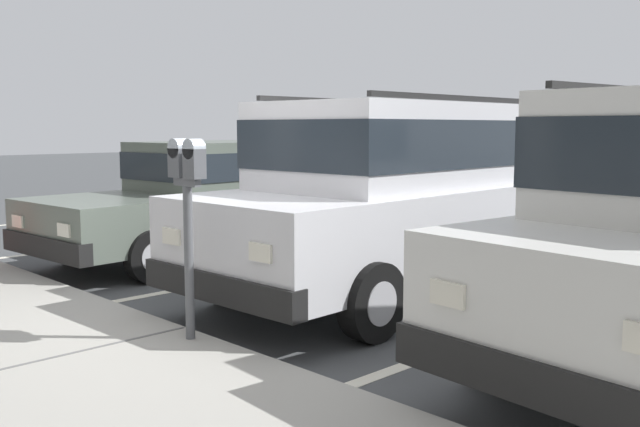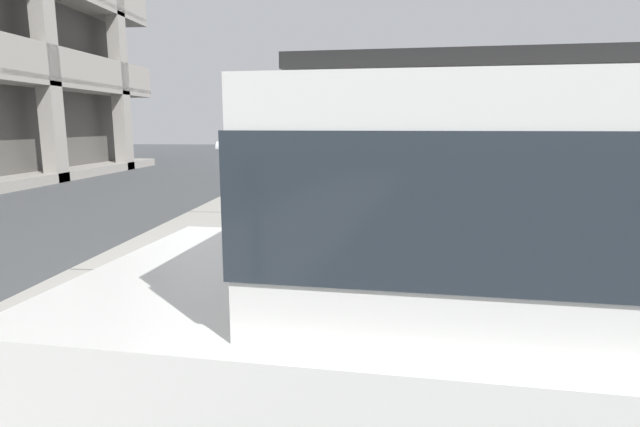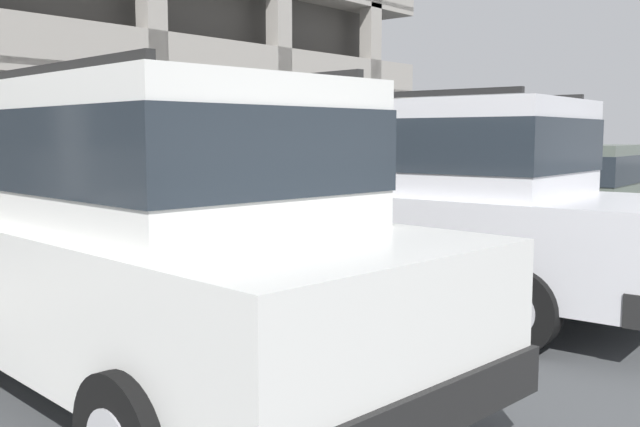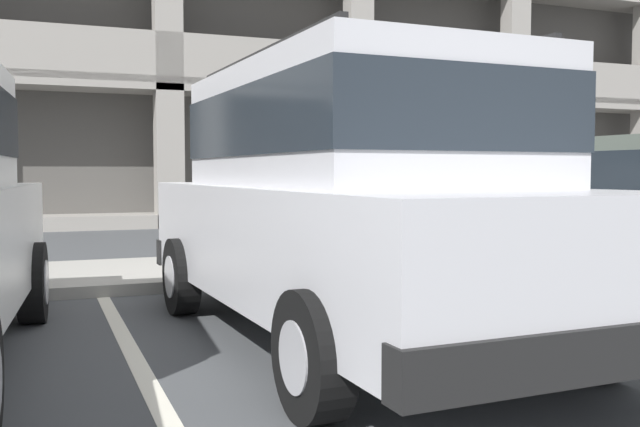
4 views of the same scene
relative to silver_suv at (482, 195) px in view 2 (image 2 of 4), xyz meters
The scene contains 8 objects.
ground_plane 2.60m from the silver_suv, 87.44° to the left, with size 80.00×80.00×0.10m.
sidewalk 3.78m from the silver_suv, 88.36° to the left, with size 40.00×2.20×0.12m.
parking_stall_lines 2.24m from the silver_suv, 28.38° to the left, with size 13.09×4.80×0.01m.
silver_suv is the anchor object (origin of this frame).
red_sedan 3.17m from the silver_suv, behind, with size 2.29×4.92×2.03m.
dark_hatchback 3.17m from the silver_suv, ahead, with size 2.04×4.58×1.54m.
parking_meter_near 2.69m from the silver_suv, 93.94° to the left, with size 0.35×0.12×1.53m.
fire_hydrant 5.23m from the silver_suv, 34.98° to the left, with size 0.30×0.30×0.70m.
Camera 2 is at (-5.41, -1.14, 1.82)m, focal length 28.00 mm.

